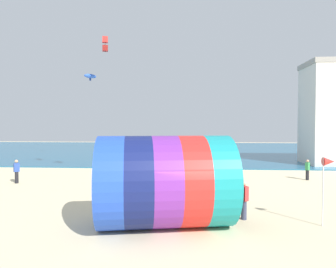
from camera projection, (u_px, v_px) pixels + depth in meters
The scene contains 10 objects.
ground_plane at pixel (181, 231), 11.63m from camera, with size 120.00×120.00×0.00m, color beige.
sea at pixel (187, 150), 47.83m from camera, with size 120.00×40.00×0.10m, color #236084.
giant_inflatable_tube at pixel (165, 181), 12.17m from camera, with size 5.91×4.60×3.70m.
kite_handler at pixel (244, 200), 13.05m from camera, with size 0.39×0.42×1.72m.
kite_red_box at pixel (105, 44), 22.53m from camera, with size 0.50×0.50×1.15m.
kite_blue_parafoil at pixel (90, 76), 24.59m from camera, with size 1.07×1.11×0.58m.
bystander_near_water at pixel (17, 171), 21.17m from camera, with size 0.41×0.41×1.67m.
bystander_mid_beach at pixel (132, 164), 25.04m from camera, with size 0.41×0.40×1.62m.
bystander_far_left at pixel (307, 170), 22.41m from camera, with size 0.41×0.41×1.54m.
beach_flag at pixel (328, 165), 12.13m from camera, with size 0.47×0.36×2.83m.
Camera 1 is at (0.30, -11.51, 4.14)m, focal length 32.00 mm.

